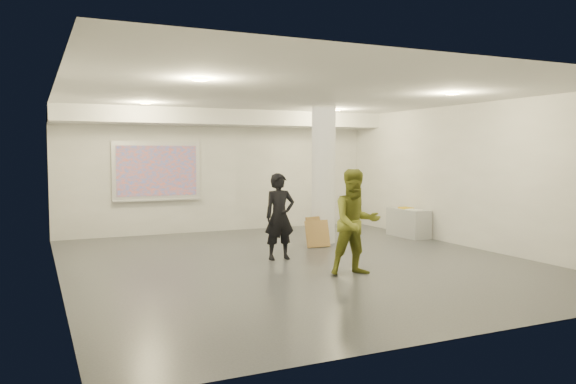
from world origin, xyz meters
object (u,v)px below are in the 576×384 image
man (356,222)px  column (323,175)px  woman (280,216)px  credenza (408,223)px  projection_screen (157,172)px

man → column: bearing=78.9°
woman → man: 1.83m
column → credenza: column is taller
man → projection_screen: bearing=117.2°
woman → credenza: bearing=19.8°
woman → man: size_ratio=0.93×
projection_screen → credenza: size_ratio=1.86×
column → woman: 2.30m
credenza → man: size_ratio=0.66×
column → man: size_ratio=1.75×
woman → projection_screen: bearing=110.6°
projection_screen → woman: 4.37m
column → woman: column is taller
woman → man: man is taller
projection_screen → woman: bearing=-70.7°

